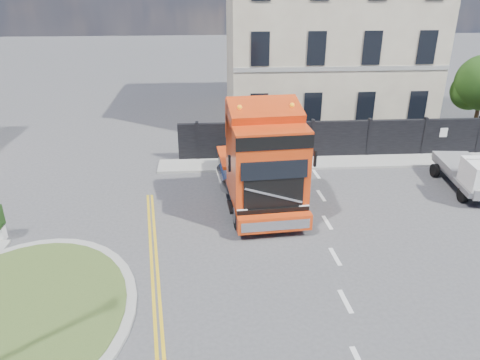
{
  "coord_description": "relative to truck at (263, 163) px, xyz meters",
  "views": [
    {
      "loc": [
        -1.24,
        -13.96,
        9.19
      ],
      "look_at": [
        -0.22,
        2.35,
        1.8
      ],
      "focal_mm": 35.0,
      "sensor_mm": 36.0,
      "label": 1
    }
  ],
  "objects": [
    {
      "name": "ground",
      "position": [
        -0.78,
        -3.5,
        -2.0
      ],
      "size": [
        120.0,
        120.0,
        0.0
      ],
      "primitive_type": "plane",
      "color": "#424244",
      "rests_on": "ground"
    },
    {
      "name": "hoarding_fence",
      "position": [
        5.77,
        5.5,
        -1.0
      ],
      "size": [
        18.8,
        0.25,
        2.0
      ],
      "color": "black",
      "rests_on": "ground"
    },
    {
      "name": "georgian_building",
      "position": [
        5.22,
        13.0,
        3.77
      ],
      "size": [
        12.3,
        10.3,
        12.8
      ],
      "color": "beige",
      "rests_on": "ground"
    },
    {
      "name": "flatbed_pickup",
      "position": [
        9.54,
        0.45,
        -1.03
      ],
      "size": [
        2.1,
        4.49,
        1.81
      ],
      "rotation": [
        0.0,
        0.0,
        -0.09
      ],
      "color": "slate",
      "rests_on": "ground"
    },
    {
      "name": "tree",
      "position": [
        13.6,
        8.59,
        1.04
      ],
      "size": [
        3.2,
        3.2,
        4.8
      ],
      "color": "#382619",
      "rests_on": "ground"
    },
    {
      "name": "pavement_far",
      "position": [
        5.22,
        4.6,
        -1.94
      ],
      "size": [
        20.0,
        1.6,
        0.12
      ],
      "primitive_type": "cube",
      "color": "gray",
      "rests_on": "ground"
    },
    {
      "name": "truck",
      "position": [
        0.0,
        0.0,
        0.0
      ],
      "size": [
        3.38,
        7.66,
        4.47
      ],
      "rotation": [
        0.0,
        0.0,
        0.08
      ],
      "color": "black",
      "rests_on": "ground"
    },
    {
      "name": "traffic_island",
      "position": [
        -7.78,
        -6.5,
        -1.92
      ],
      "size": [
        6.8,
        6.8,
        0.17
      ],
      "color": "gray",
      "rests_on": "ground"
    }
  ]
}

